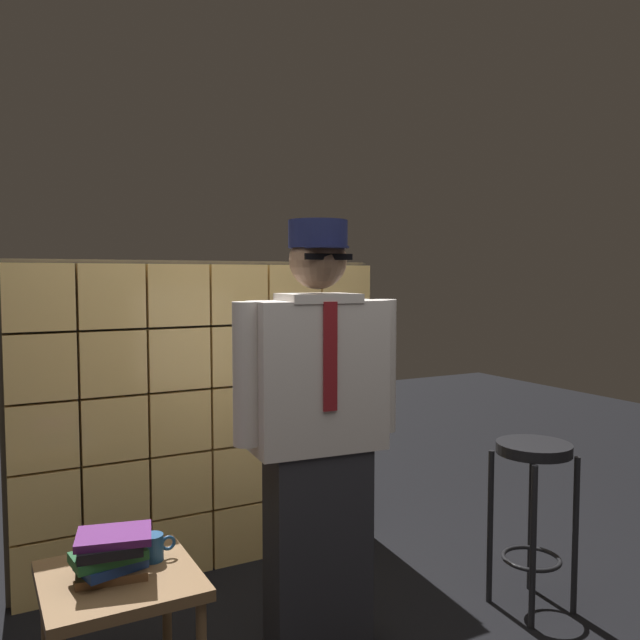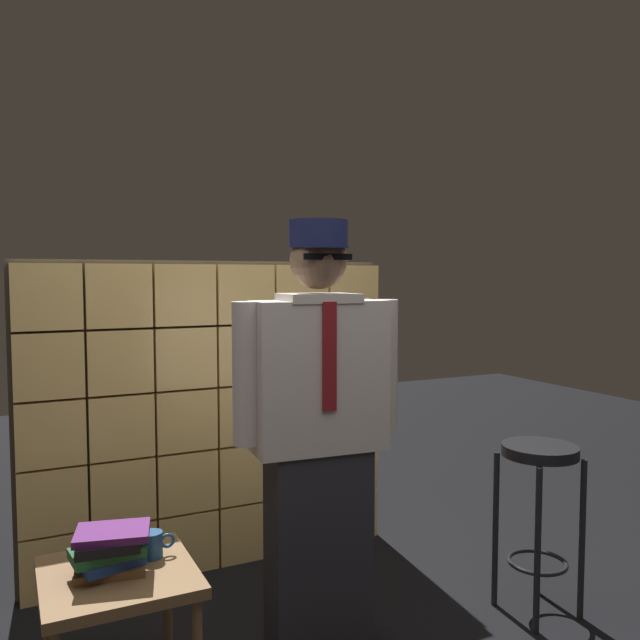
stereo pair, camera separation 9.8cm
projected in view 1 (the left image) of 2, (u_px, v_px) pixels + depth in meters
glass_block_wall at (209, 418)px, 3.39m from camera, size 1.96×0.10×1.64m
standing_person at (318, 432)px, 2.60m from camera, size 0.71×0.32×1.76m
bar_stool at (533, 485)px, 2.98m from camera, size 0.34×0.34×0.78m
side_table at (120, 594)px, 2.24m from camera, size 0.52×0.52×0.51m
book_stack at (111, 554)px, 2.21m from camera, size 0.29×0.24×0.16m
coffee_mug at (153, 547)px, 2.35m from camera, size 0.13×0.08×0.09m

